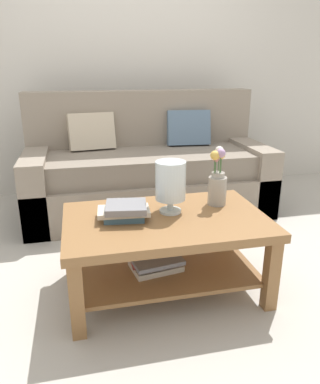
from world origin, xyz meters
TOP-DOWN VIEW (x-y plane):
  - ground_plane at (0.00, 0.00)m, footprint 10.00×10.00m
  - back_wall at (0.00, 1.65)m, footprint 6.40×0.12m
  - couch at (0.06, 0.90)m, footprint 2.12×0.90m
  - coffee_table at (-0.09, -0.42)m, footprint 1.14×0.72m
  - book_stack_main at (-0.31, -0.39)m, footprint 0.30×0.23m
  - glass_hurricane_vase at (-0.04, -0.35)m, footprint 0.17×0.17m
  - flower_pitcher at (0.27, -0.29)m, footprint 0.12×0.12m

SIDE VIEW (x-z plane):
  - ground_plane at x=0.00m, z-range 0.00..0.00m
  - coffee_table at x=-0.09m, z-range 0.10..0.57m
  - couch at x=0.06m, z-range -0.17..0.89m
  - book_stack_main at x=-0.31m, z-range 0.47..0.56m
  - flower_pitcher at x=0.27m, z-range 0.43..0.79m
  - glass_hurricane_vase at x=-0.04m, z-range 0.50..0.80m
  - back_wall at x=0.00m, z-range 0.00..2.70m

